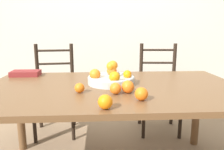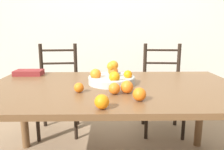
{
  "view_description": "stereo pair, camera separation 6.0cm",
  "coord_description": "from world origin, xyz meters",
  "px_view_note": "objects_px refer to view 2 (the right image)",
  "views": [
    {
      "loc": [
        -0.1,
        -1.51,
        1.13
      ],
      "look_at": [
        -0.01,
        -0.03,
        0.81
      ],
      "focal_mm": 35.0,
      "sensor_mm": 36.0,
      "label": 1
    },
    {
      "loc": [
        -0.04,
        -1.51,
        1.13
      ],
      "look_at": [
        -0.01,
        -0.03,
        0.81
      ],
      "focal_mm": 35.0,
      "sensor_mm": 36.0,
      "label": 2
    }
  ],
  "objects_px": {
    "chair_left": "(58,91)",
    "orange_loose_4": "(114,88)",
    "orange_loose_1": "(102,102)",
    "orange_loose_0": "(127,87)",
    "orange_loose_3": "(139,94)",
    "chair_right": "(162,91)",
    "book_stack": "(29,73)",
    "fruit_bowl": "(112,78)",
    "orange_loose_2": "(79,88)"
  },
  "relations": [
    {
      "from": "orange_loose_0",
      "to": "orange_loose_3",
      "type": "height_order",
      "value": "orange_loose_0"
    },
    {
      "from": "orange_loose_1",
      "to": "orange_loose_2",
      "type": "bearing_deg",
      "value": 117.37
    },
    {
      "from": "chair_left",
      "to": "book_stack",
      "type": "distance_m",
      "value": 0.52
    },
    {
      "from": "orange_loose_1",
      "to": "orange_loose_2",
      "type": "height_order",
      "value": "orange_loose_1"
    },
    {
      "from": "chair_left",
      "to": "fruit_bowl",
      "type": "bearing_deg",
      "value": -57.27
    },
    {
      "from": "orange_loose_4",
      "to": "chair_right",
      "type": "distance_m",
      "value": 1.19
    },
    {
      "from": "orange_loose_2",
      "to": "book_stack",
      "type": "xyz_separation_m",
      "value": [
        -0.52,
        0.55,
        -0.01
      ]
    },
    {
      "from": "orange_loose_3",
      "to": "chair_right",
      "type": "xyz_separation_m",
      "value": [
        0.42,
        1.13,
        -0.31
      ]
    },
    {
      "from": "orange_loose_2",
      "to": "orange_loose_4",
      "type": "distance_m",
      "value": 0.23
    },
    {
      "from": "orange_loose_1",
      "to": "chair_right",
      "type": "relative_size",
      "value": 0.08
    },
    {
      "from": "chair_left",
      "to": "chair_right",
      "type": "xyz_separation_m",
      "value": [
        1.15,
        0.0,
        0.0
      ]
    },
    {
      "from": "chair_right",
      "to": "fruit_bowl",
      "type": "bearing_deg",
      "value": -124.01
    },
    {
      "from": "fruit_bowl",
      "to": "chair_left",
      "type": "distance_m",
      "value": 0.98
    },
    {
      "from": "orange_loose_4",
      "to": "orange_loose_2",
      "type": "bearing_deg",
      "value": 169.37
    },
    {
      "from": "book_stack",
      "to": "orange_loose_4",
      "type": "bearing_deg",
      "value": -38.68
    },
    {
      "from": "fruit_bowl",
      "to": "book_stack",
      "type": "distance_m",
      "value": 0.8
    },
    {
      "from": "fruit_bowl",
      "to": "orange_loose_1",
      "type": "xyz_separation_m",
      "value": [
        -0.06,
        -0.53,
        -0.01
      ]
    },
    {
      "from": "orange_loose_3",
      "to": "chair_left",
      "type": "height_order",
      "value": "chair_left"
    },
    {
      "from": "orange_loose_0",
      "to": "orange_loose_2",
      "type": "relative_size",
      "value": 1.27
    },
    {
      "from": "orange_loose_0",
      "to": "orange_loose_4",
      "type": "height_order",
      "value": "orange_loose_0"
    },
    {
      "from": "orange_loose_2",
      "to": "chair_right",
      "type": "relative_size",
      "value": 0.07
    },
    {
      "from": "fruit_bowl",
      "to": "book_stack",
      "type": "bearing_deg",
      "value": 156.29
    },
    {
      "from": "orange_loose_0",
      "to": "book_stack",
      "type": "relative_size",
      "value": 0.34
    },
    {
      "from": "orange_loose_0",
      "to": "chair_left",
      "type": "height_order",
      "value": "chair_left"
    },
    {
      "from": "orange_loose_3",
      "to": "book_stack",
      "type": "bearing_deg",
      "value": 140.49
    },
    {
      "from": "fruit_bowl",
      "to": "chair_right",
      "type": "relative_size",
      "value": 0.36
    },
    {
      "from": "orange_loose_2",
      "to": "orange_loose_3",
      "type": "height_order",
      "value": "orange_loose_3"
    },
    {
      "from": "orange_loose_0",
      "to": "chair_right",
      "type": "bearing_deg",
      "value": 63.83
    },
    {
      "from": "chair_left",
      "to": "orange_loose_4",
      "type": "bearing_deg",
      "value": -65.18
    },
    {
      "from": "orange_loose_4",
      "to": "orange_loose_0",
      "type": "bearing_deg",
      "value": 13.88
    },
    {
      "from": "orange_loose_2",
      "to": "orange_loose_3",
      "type": "xyz_separation_m",
      "value": [
        0.36,
        -0.17,
        0.01
      ]
    },
    {
      "from": "orange_loose_3",
      "to": "orange_loose_4",
      "type": "distance_m",
      "value": 0.19
    },
    {
      "from": "orange_loose_0",
      "to": "chair_left",
      "type": "distance_m",
      "value": 1.22
    },
    {
      "from": "book_stack",
      "to": "chair_right",
      "type": "bearing_deg",
      "value": 17.29
    },
    {
      "from": "orange_loose_2",
      "to": "orange_loose_1",
      "type": "bearing_deg",
      "value": -62.63
    },
    {
      "from": "orange_loose_3",
      "to": "chair_right",
      "type": "relative_size",
      "value": 0.08
    },
    {
      "from": "orange_loose_1",
      "to": "orange_loose_0",
      "type": "bearing_deg",
      "value": 61.42
    },
    {
      "from": "orange_loose_0",
      "to": "orange_loose_4",
      "type": "xyz_separation_m",
      "value": [
        -0.08,
        -0.02,
        -0.0
      ]
    },
    {
      "from": "orange_loose_0",
      "to": "book_stack",
      "type": "xyz_separation_m",
      "value": [
        -0.82,
        0.57,
        -0.02
      ]
    },
    {
      "from": "fruit_bowl",
      "to": "book_stack",
      "type": "relative_size",
      "value": 1.46
    },
    {
      "from": "chair_left",
      "to": "chair_right",
      "type": "bearing_deg",
      "value": -5.53
    },
    {
      "from": "orange_loose_3",
      "to": "orange_loose_4",
      "type": "xyz_separation_m",
      "value": [
        -0.14,
        0.13,
        -0.0
      ]
    },
    {
      "from": "chair_left",
      "to": "orange_loose_0",
      "type": "bearing_deg",
      "value": -61.29
    },
    {
      "from": "orange_loose_2",
      "to": "orange_loose_4",
      "type": "height_order",
      "value": "orange_loose_4"
    },
    {
      "from": "orange_loose_2",
      "to": "orange_loose_3",
      "type": "distance_m",
      "value": 0.4
    },
    {
      "from": "fruit_bowl",
      "to": "orange_loose_2",
      "type": "bearing_deg",
      "value": -132.62
    },
    {
      "from": "book_stack",
      "to": "orange_loose_0",
      "type": "bearing_deg",
      "value": -34.87
    },
    {
      "from": "orange_loose_3",
      "to": "book_stack",
      "type": "distance_m",
      "value": 1.14
    },
    {
      "from": "chair_right",
      "to": "orange_loose_4",
      "type": "bearing_deg",
      "value": -114.99
    },
    {
      "from": "orange_loose_3",
      "to": "book_stack",
      "type": "height_order",
      "value": "orange_loose_3"
    }
  ]
}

